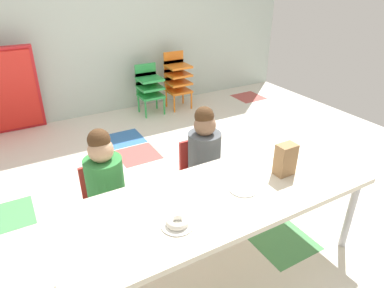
# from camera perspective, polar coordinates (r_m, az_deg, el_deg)

# --- Properties ---
(ground_plane) EXTENTS (6.11, 4.73, 0.02)m
(ground_plane) POSITION_cam_1_polar(r_m,az_deg,el_deg) (3.09, -3.00, -9.06)
(ground_plane) COLOR silver
(back_wall) EXTENTS (6.11, 0.10, 2.52)m
(back_wall) POSITION_cam_1_polar(r_m,az_deg,el_deg) (4.75, -17.17, 19.51)
(back_wall) COLOR #B2C1B7
(back_wall) RESTS_ON ground_plane
(craft_table) EXTENTS (2.00, 0.73, 0.60)m
(craft_table) POSITION_cam_1_polar(r_m,az_deg,el_deg) (2.12, 4.65, -9.52)
(craft_table) COLOR beige
(craft_table) RESTS_ON ground_plane
(seated_child_near_camera) EXTENTS (0.34, 0.34, 0.92)m
(seated_child_near_camera) POSITION_cam_1_polar(r_m,az_deg,el_deg) (2.39, -14.64, -5.67)
(seated_child_near_camera) COLOR red
(seated_child_near_camera) RESTS_ON ground_plane
(seated_child_middle_seat) EXTENTS (0.34, 0.34, 0.92)m
(seated_child_middle_seat) POSITION_cam_1_polar(r_m,az_deg,el_deg) (2.66, 2.02, -1.15)
(seated_child_middle_seat) COLOR red
(seated_child_middle_seat) RESTS_ON ground_plane
(kid_chair_green_stack) EXTENTS (0.32, 0.30, 0.68)m
(kid_chair_green_stack) POSITION_cam_1_polar(r_m,az_deg,el_deg) (4.77, -7.30, 9.79)
(kid_chair_green_stack) COLOR green
(kid_chair_green_stack) RESTS_ON ground_plane
(kid_chair_orange_stack) EXTENTS (0.32, 0.30, 0.80)m
(kid_chair_orange_stack) POSITION_cam_1_polar(r_m,az_deg,el_deg) (4.92, -2.56, 11.31)
(kid_chair_orange_stack) COLOR orange
(kid_chair_orange_stack) RESTS_ON ground_plane
(paper_bag_brown) EXTENTS (0.13, 0.09, 0.22)m
(paper_bag_brown) POSITION_cam_1_polar(r_m,az_deg,el_deg) (2.31, 15.56, -2.56)
(paper_bag_brown) COLOR #9E754C
(paper_bag_brown) RESTS_ON craft_table
(paper_plate_near_edge) EXTENTS (0.18, 0.18, 0.01)m
(paper_plate_near_edge) POSITION_cam_1_polar(r_m,az_deg,el_deg) (1.87, -2.48, -13.55)
(paper_plate_near_edge) COLOR white
(paper_plate_near_edge) RESTS_ON craft_table
(paper_plate_center_table) EXTENTS (0.18, 0.18, 0.01)m
(paper_plate_center_table) POSITION_cam_1_polar(r_m,az_deg,el_deg) (2.15, 8.70, -7.56)
(paper_plate_center_table) COLOR white
(paper_plate_center_table) RESTS_ON craft_table
(donut_powdered_on_plate) EXTENTS (0.13, 0.13, 0.04)m
(donut_powdered_on_plate) POSITION_cam_1_polar(r_m,az_deg,el_deg) (1.85, -2.50, -13.02)
(donut_powdered_on_plate) COLOR white
(donut_powdered_on_plate) RESTS_ON craft_table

